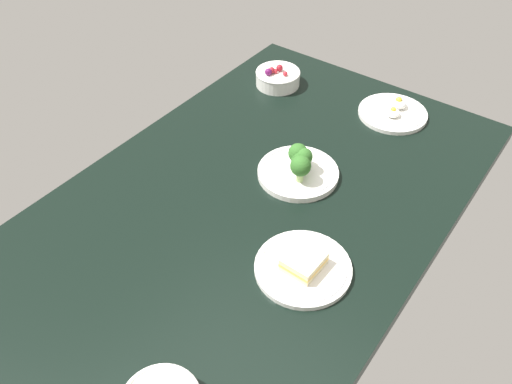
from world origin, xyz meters
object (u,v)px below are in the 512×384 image
plate_broccoli (299,168)px  bowl_berries (278,77)px  plate_sandwich (303,266)px  plate_eggs (393,112)px

plate_broccoli → bowl_berries: 43.81cm
plate_sandwich → bowl_berries: size_ratio=1.49×
plate_broccoli → plate_eggs: (-39.03, 7.53, -1.70)cm
plate_broccoli → bowl_berries: plate_broccoli is taller
plate_sandwich → bowl_berries: 73.98cm
plate_eggs → bowl_berries: 37.21cm
plate_broccoli → plate_sandwich: (24.85, 17.30, -1.53)cm
plate_broccoli → plate_eggs: plate_broccoli is taller
plate_broccoli → plate_eggs: size_ratio=1.04×
plate_sandwich → plate_eggs: 64.63cm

